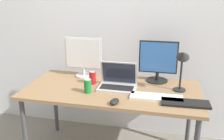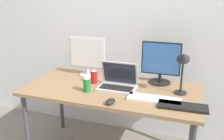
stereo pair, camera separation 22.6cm
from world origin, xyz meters
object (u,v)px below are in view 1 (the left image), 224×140
Objects in this scene: desk_lamp at (182,63)px; monitor_center at (158,61)px; soda_can_by_laptop at (93,78)px; soda_can_near_keyboard at (88,86)px; work_desk at (112,95)px; monitor_left at (83,56)px; keyboard_main at (185,103)px; mouse_by_keyboard at (115,101)px; keyboard_aux at (156,97)px; laptop_silver at (118,82)px.

monitor_center is at bearing 131.01° from desk_lamp.
soda_can_near_keyboard is at bearing -84.32° from soda_can_by_laptop.
work_desk is 3.93× the size of monitor_left.
desk_lamp is (0.21, -0.25, 0.07)m from monitor_center.
monitor_center is 1.00× the size of desk_lamp.
keyboard_main is 3.02× the size of soda_can_by_laptop.
soda_can_by_laptop is at bearing 140.91° from mouse_by_keyboard.
work_desk is 12.81× the size of soda_can_by_laptop.
work_desk is 0.44m from keyboard_aux.
monitor_left reaches higher than mouse_by_keyboard.
work_desk is at bearing -143.98° from monitor_center.
monitor_center is 0.70m from mouse_by_keyboard.
keyboard_main is (0.60, -0.22, -0.05)m from laptop_silver.
monitor_center reaches higher than soda_can_by_laptop.
desk_lamp reaches higher than keyboard_aux.
soda_can_near_keyboard is at bearing 161.71° from mouse_by_keyboard.
work_desk is at bearing -20.19° from soda_can_by_laptop.
keyboard_aux is 0.61m from soda_can_near_keyboard.
soda_can_near_keyboard reaches higher than keyboard_aux.
soda_can_near_keyboard reaches higher than mouse_by_keyboard.
laptop_silver is at bearing 35.28° from soda_can_near_keyboard.
desk_lamp reaches higher than keyboard_main.
mouse_by_keyboard is (-0.32, -0.18, 0.01)m from keyboard_aux.
mouse_by_keyboard is at bearing -117.02° from monitor_center.
keyboard_aux is (0.02, -0.42, -0.20)m from monitor_center.
laptop_silver is 0.29m from soda_can_near_keyboard.
work_desk is 3.68× the size of keyboard_aux.
laptop_silver is 0.34m from mouse_by_keyboard.
soda_can_by_laptop reaches higher than mouse_by_keyboard.
work_desk is 0.33m from mouse_by_keyboard.
monitor_center reaches higher than keyboard_aux.
keyboard_main is 0.24m from keyboard_aux.
desk_lamp reaches higher than soda_can_by_laptop.
soda_can_by_laptop is at bearing -50.70° from monitor_left.
monitor_center is at bearing 36.16° from soda_can_near_keyboard.
monitor_center reaches higher than soda_can_near_keyboard.
soda_can_near_keyboard is 0.31× the size of desk_lamp.
monitor_left is 1.08× the size of keyboard_main.
laptop_silver reaches higher than keyboard_aux.
monitor_left is 1.00m from desk_lamp.
monitor_center reaches higher than laptop_silver.
desk_lamp is at bearing -12.87° from monitor_left.
soda_can_near_keyboard is (0.18, -0.40, -0.16)m from monitor_left.
laptop_silver is at bearing 155.89° from keyboard_aux.
soda_can_by_laptop is (-0.21, 0.08, 0.13)m from work_desk.
desk_lamp is at bearing 1.47° from laptop_silver.
keyboard_aux is at bearing 42.10° from mouse_by_keyboard.
soda_can_near_keyboard is at bearing -66.61° from monitor_left.
monitor_center is at bearing 36.76° from laptop_silver.
keyboard_main is 0.57m from mouse_by_keyboard.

